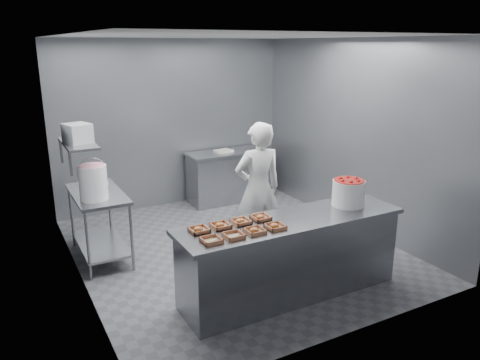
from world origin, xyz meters
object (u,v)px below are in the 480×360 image
at_px(glaze_bucket, 93,182).
at_px(tray_0, 211,240).
at_px(tray_6, 241,221).
at_px(tray_7, 261,217).
at_px(tray_1, 234,235).
at_px(tray_3, 275,226).
at_px(tray_5, 220,225).
at_px(strawberry_tub, 349,192).
at_px(tray_4, 199,230).
at_px(prep_table, 99,215).
at_px(worker, 258,189).
at_px(back_counter, 229,176).
at_px(tray_2, 255,231).
at_px(service_counter, 291,257).
at_px(appliance, 77,133).

bearing_deg(glaze_bucket, tray_0, -68.97).
bearing_deg(tray_6, tray_7, 0.00).
distance_m(tray_1, glaze_bucket, 2.07).
bearing_deg(tray_3, glaze_bucket, 127.80).
distance_m(tray_5, tray_7, 0.48).
bearing_deg(strawberry_tub, tray_4, 177.18).
xyz_separation_m(prep_table, worker, (1.90, -0.80, 0.29)).
bearing_deg(tray_0, tray_7, 21.99).
bearing_deg(back_counter, tray_4, -121.87).
relative_size(tray_0, glaze_bucket, 0.36).
height_order(tray_5, glaze_bucket, glaze_bucket).
xyz_separation_m(back_counter, worker, (-0.65, -2.10, 0.43)).
bearing_deg(tray_0, tray_2, -0.00).
height_order(tray_7, strawberry_tub, strawberry_tub).
height_order(tray_1, tray_3, tray_3).
distance_m(prep_table, tray_2, 2.39).
bearing_deg(worker, service_counter, 83.40).
bearing_deg(prep_table, glaze_bucket, -107.45).
bearing_deg(tray_0, strawberry_tub, 6.14).
height_order(tray_1, tray_4, tray_4).
height_order(tray_5, appliance, appliance).
relative_size(tray_3, tray_7, 1.00).
relative_size(tray_0, tray_7, 1.00).
xyz_separation_m(back_counter, tray_7, (-1.21, -3.11, 0.47)).
bearing_deg(tray_5, tray_0, -129.30).
bearing_deg(prep_table, appliance, -168.69).
bearing_deg(worker, tray_2, 63.90).
bearing_deg(tray_4, tray_2, -31.10).
relative_size(service_counter, tray_3, 13.88).
bearing_deg(service_counter, prep_table, 130.24).
xyz_separation_m(tray_3, tray_7, (0.00, 0.29, 0.00)).
xyz_separation_m(service_counter, tray_4, (-1.03, 0.14, 0.47)).
bearing_deg(tray_1, tray_0, 180.00).
height_order(back_counter, tray_4, tray_4).
xyz_separation_m(glaze_bucket, appliance, (-0.09, 0.23, 0.56)).
xyz_separation_m(service_counter, worker, (0.25, 1.15, 0.43)).
xyz_separation_m(prep_table, glaze_bucket, (-0.08, -0.26, 0.53)).
relative_size(tray_0, strawberry_tub, 0.50).
bearing_deg(tray_7, tray_0, -158.01).
distance_m(tray_0, worker, 1.82).
bearing_deg(tray_7, tray_5, 180.00).
height_order(tray_1, tray_7, tray_7).
height_order(tray_3, tray_4, same).
relative_size(service_counter, worker, 1.47).
bearing_deg(back_counter, strawberry_tub, -91.47).
relative_size(tray_1, glaze_bucket, 0.36).
xyz_separation_m(tray_0, tray_4, (-0.00, 0.29, 0.00)).
height_order(back_counter, tray_3, tray_3).
xyz_separation_m(tray_3, glaze_bucket, (-1.42, 1.83, 0.20)).
height_order(service_counter, tray_4, tray_4).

